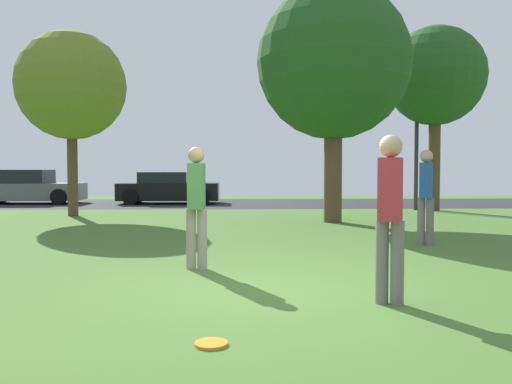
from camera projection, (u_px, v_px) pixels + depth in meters
The scene contains 12 objects.
ground_plane at pixel (269, 292), 6.15m from camera, with size 44.00×44.00×0.00m, color #47702D.
road_strip at pixel (247, 203), 22.13m from camera, with size 44.00×6.40×0.01m, color #28282B.
maple_tree_far at pixel (435, 77), 18.15m from camera, with size 3.40×3.40×6.35m.
oak_tree_right at pixel (71, 86), 16.02m from camera, with size 3.29×3.29×5.63m.
oak_tree_left at pixel (334, 63), 14.09m from camera, with size 4.11×4.11×6.34m.
person_thrower at pixel (390, 210), 5.54m from camera, with size 0.33×0.38×1.79m.
person_catcher at pixel (426, 192), 9.91m from camera, with size 0.33×0.38×1.80m.
person_bystander at pixel (196, 201), 7.51m from camera, with size 0.30×0.33×1.75m.
frisbee_disc at pixel (211, 344), 4.27m from camera, with size 0.27×0.27×0.03m, color orange.
parked_car_grey at pixel (28, 188), 22.01m from camera, with size 4.31×2.02×1.41m.
parked_car_black at pixel (168, 189), 22.05m from camera, with size 4.13×2.04×1.32m.
street_lamp_post at pixel (416, 146), 18.43m from camera, with size 0.14×0.14×4.50m, color #2D2D33.
Camera 1 is at (-0.35, -6.09, 1.43)m, focal length 36.99 mm.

